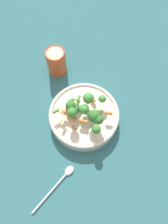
# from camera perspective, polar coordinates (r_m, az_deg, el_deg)

# --- Properties ---
(ground_plane) EXTENTS (3.00, 3.00, 0.00)m
(ground_plane) POSITION_cam_1_polar(r_m,az_deg,el_deg) (0.81, 0.00, -1.74)
(ground_plane) COLOR #2D6066
(bowl) EXTENTS (0.25, 0.25, 0.05)m
(bowl) POSITION_cam_1_polar(r_m,az_deg,el_deg) (0.78, 0.00, -1.02)
(bowl) COLOR beige
(bowl) RESTS_ON ground_plane
(pasta_salad) EXTENTS (0.18, 0.17, 0.08)m
(pasta_salad) POSITION_cam_1_polar(r_m,az_deg,el_deg) (0.72, 0.29, 0.38)
(pasta_salad) COLOR #8CB766
(pasta_salad) RESTS_ON bowl
(cup) EXTENTS (0.07, 0.07, 0.11)m
(cup) POSITION_cam_1_polar(r_m,az_deg,el_deg) (0.87, -7.23, 12.97)
(cup) COLOR #CC4C23
(cup) RESTS_ON ground_plane
(spoon) EXTENTS (0.19, 0.06, 0.01)m
(spoon) POSITION_cam_1_polar(r_m,az_deg,el_deg) (0.76, -6.15, -17.37)
(spoon) COLOR silver
(spoon) RESTS_ON ground_plane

